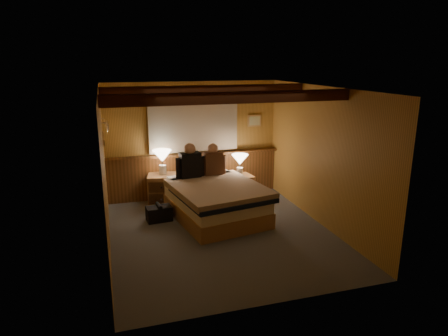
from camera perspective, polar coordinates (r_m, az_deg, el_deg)
name	(u,v)px	position (r m, az deg, el deg)	size (l,w,h in m)	color
floor	(221,233)	(6.79, -0.36, -9.32)	(4.20, 4.20, 0.00)	#484D55
ceiling	(221,88)	(6.19, -0.40, 11.34)	(4.20, 4.20, 0.00)	#BF9047
wall_back	(193,140)	(8.37, -4.42, 4.02)	(3.60, 3.60, 0.00)	gold
wall_left	(104,173)	(6.15, -16.71, -0.71)	(4.20, 4.20, 0.00)	gold
wall_right	(321,157)	(7.09, 13.74, 1.57)	(4.20, 4.20, 0.00)	gold
wall_front	(274,210)	(4.50, 7.16, -5.97)	(3.60, 3.60, 0.00)	gold
wainscot	(195,174)	(8.48, -4.23, -0.80)	(3.60, 0.23, 0.94)	brown
curtain_window	(194,125)	(8.25, -4.36, 6.12)	(2.18, 0.09, 1.11)	#401D10
ceiling_beams	(219,93)	(6.34, -0.79, 10.61)	(3.60, 1.65, 0.16)	#401D10
coat_rail	(106,125)	(7.59, -16.47, 5.88)	(0.05, 0.55, 0.24)	white
framed_print	(254,121)	(8.67, 4.37, 6.76)	(0.30, 0.04, 0.25)	tan
bed	(216,201)	(7.29, -1.14, -4.70)	(1.75, 2.11, 0.65)	#AD814A
nightstand_left	(162,189)	(8.12, -8.80, -3.02)	(0.64, 0.59, 0.60)	#AD814A
nightstand_right	(240,188)	(8.24, 2.36, -2.87)	(0.53, 0.49, 0.53)	#AD814A
lamp_left	(162,157)	(8.00, -8.82, 1.51)	(0.38, 0.38, 0.49)	white
lamp_right	(240,161)	(8.09, 2.28, 1.03)	(0.34, 0.34, 0.44)	white
person_left	(190,163)	(7.61, -4.87, 0.69)	(0.56, 0.26, 0.68)	black
person_right	(213,162)	(7.77, -1.59, 0.90)	(0.53, 0.22, 0.64)	#523221
duffel_bag	(159,213)	(7.34, -9.25, -6.41)	(0.47, 0.31, 0.32)	black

